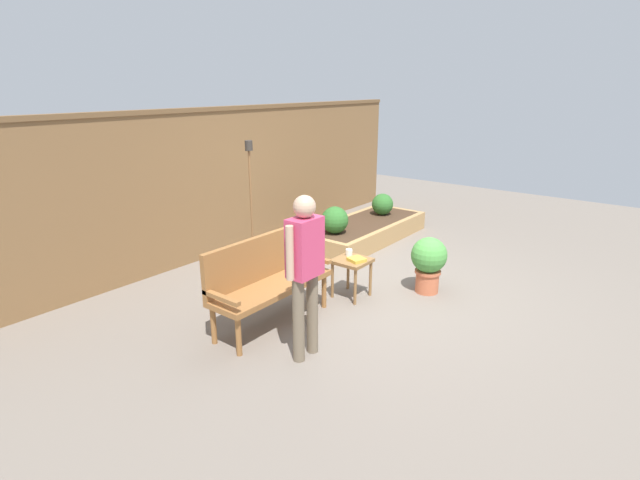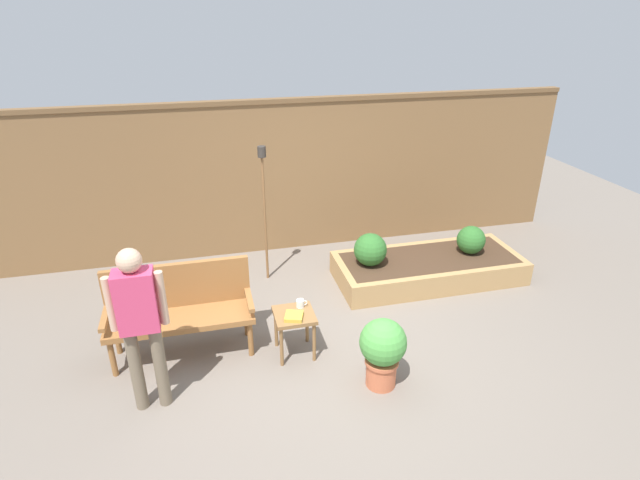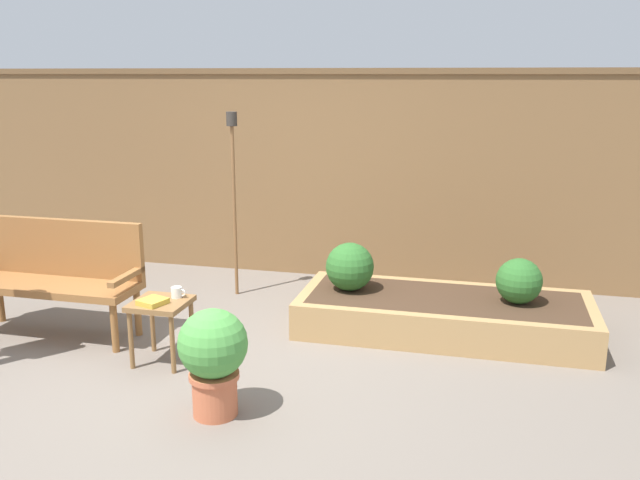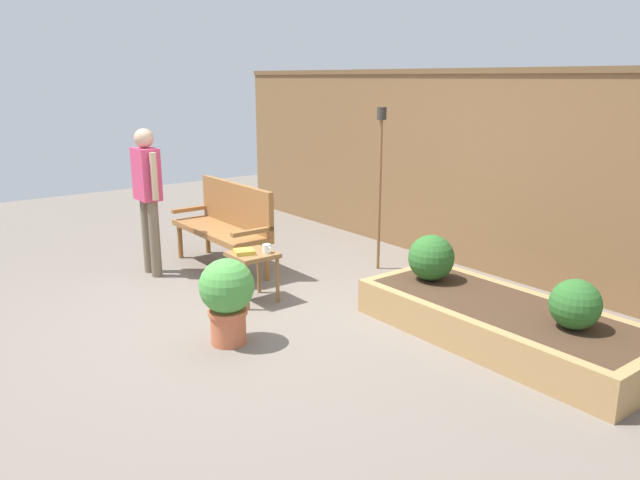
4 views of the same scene
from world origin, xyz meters
The scene contains 12 objects.
ground_plane centered at (0.00, 0.00, 0.00)m, with size 14.00×14.00×0.00m, color #70665B.
fence_back centered at (0.00, 2.60, 1.09)m, with size 8.40×0.14×2.16m.
garden_bench centered at (-1.43, 0.44, 0.54)m, with size 1.44×0.48×0.94m.
side_table centered at (-0.33, 0.09, 0.40)m, with size 0.40×0.40×0.48m.
cup_on_table centered at (-0.24, 0.19, 0.52)m, with size 0.11×0.08×0.08m.
book_on_table centered at (-0.35, 0.01, 0.50)m, with size 0.17×0.18×0.04m, color gold.
potted_boxwood centered at (0.37, -0.57, 0.41)m, with size 0.44×0.44×0.70m.
raised_planter_bed centered at (1.67, 1.21, 0.15)m, with size 2.40×1.00×0.30m.
shrub_near_bench centered at (0.86, 1.22, 0.51)m, with size 0.41×0.41×0.41m.
shrub_far_corner centered at (2.25, 1.22, 0.48)m, with size 0.37×0.37×0.37m.
tiki_torch centered at (-0.37, 1.73, 1.20)m, with size 0.10×0.10×1.76m.
person_by_bench centered at (-1.71, -0.34, 0.93)m, with size 0.47×0.20×1.56m.
Camera 4 is at (4.42, -2.76, 2.07)m, focal length 34.45 mm.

